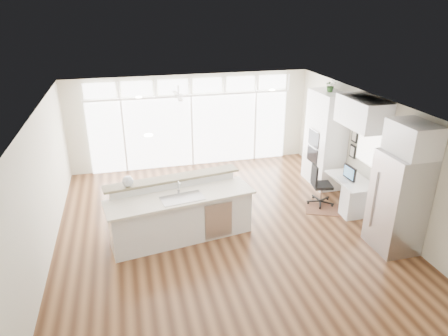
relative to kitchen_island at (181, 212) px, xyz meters
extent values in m
cube|color=#422614|center=(0.93, -0.01, -0.61)|extent=(7.00, 8.00, 0.02)
cube|color=silver|center=(0.93, -0.01, 2.10)|extent=(7.00, 8.00, 0.02)
cube|color=beige|center=(0.93, 3.99, 0.75)|extent=(7.00, 0.04, 2.70)
cube|color=beige|center=(0.93, -4.01, 0.75)|extent=(7.00, 0.04, 2.70)
cube|color=beige|center=(-2.57, -0.01, 0.75)|extent=(0.04, 8.00, 2.70)
cube|color=beige|center=(4.43, -0.01, 0.75)|extent=(0.04, 8.00, 2.70)
cube|color=white|center=(0.93, 3.93, 0.45)|extent=(5.80, 0.06, 2.08)
cube|color=white|center=(0.93, 3.93, 1.78)|extent=(5.90, 0.06, 0.40)
cube|color=white|center=(4.39, 0.29, 0.95)|extent=(0.04, 0.85, 0.85)
cube|color=white|center=(0.43, 2.79, 1.88)|extent=(1.16, 1.16, 0.32)
cube|color=beige|center=(0.93, 0.19, 2.08)|extent=(3.40, 3.00, 0.02)
cube|color=white|center=(4.10, 1.79, 0.65)|extent=(0.64, 1.20, 2.50)
cube|color=white|center=(4.06, 0.29, -0.22)|extent=(0.72, 1.30, 0.76)
cube|color=white|center=(4.10, 0.29, 1.75)|extent=(0.64, 1.30, 0.64)
cube|color=#B6B7BB|center=(4.04, -1.36, 0.40)|extent=(0.76, 0.90, 2.00)
cube|color=white|center=(4.10, -1.36, 1.70)|extent=(0.64, 0.90, 0.60)
cube|color=black|center=(4.39, 0.91, 0.80)|extent=(0.06, 0.22, 0.80)
cube|color=white|center=(0.00, 0.00, 0.00)|extent=(3.14, 1.59, 1.19)
cube|color=#361B11|center=(3.46, 0.36, -0.59)|extent=(1.02, 0.90, 0.01)
cube|color=black|center=(3.51, 0.66, -0.09)|extent=(0.60, 0.57, 1.02)
sphere|color=silver|center=(-1.00, 0.24, 0.71)|extent=(0.25, 0.25, 0.22)
cube|color=black|center=(3.98, 0.29, 0.34)|extent=(0.10, 0.44, 0.36)
cube|color=silver|center=(3.81, 0.29, 0.17)|extent=(0.17, 0.35, 0.02)
imported|color=#315F29|center=(4.10, 1.79, 2.02)|extent=(0.30, 0.33, 0.24)
camera|label=1|loc=(-0.92, -7.17, 4.03)|focal=32.00mm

